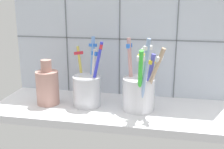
# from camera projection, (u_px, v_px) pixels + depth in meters

# --- Properties ---
(counter_slab) EXTENTS (0.64, 0.22, 0.02)m
(counter_slab) POSITION_uv_depth(u_px,v_px,m) (112.00, 111.00, 0.76)
(counter_slab) COLOR silver
(counter_slab) RESTS_ON ground
(tile_wall_back) EXTENTS (0.64, 0.02, 0.45)m
(tile_wall_back) POSITION_uv_depth(u_px,v_px,m) (120.00, 25.00, 0.81)
(tile_wall_back) COLOR silver
(tile_wall_back) RESTS_ON ground
(toothbrush_cup_left) EXTENTS (0.09, 0.10, 0.18)m
(toothbrush_cup_left) POSITION_uv_depth(u_px,v_px,m) (87.00, 88.00, 0.76)
(toothbrush_cup_left) COLOR silver
(toothbrush_cup_left) RESTS_ON counter_slab
(toothbrush_cup_right) EXTENTS (0.11, 0.11, 0.19)m
(toothbrush_cup_right) POSITION_uv_depth(u_px,v_px,m) (139.00, 91.00, 0.72)
(toothbrush_cup_right) COLOR silver
(toothbrush_cup_right) RESTS_ON counter_slab
(ceramic_vase) EXTENTS (0.06, 0.06, 0.12)m
(ceramic_vase) POSITION_uv_depth(u_px,v_px,m) (47.00, 86.00, 0.77)
(ceramic_vase) COLOR tan
(ceramic_vase) RESTS_ON counter_slab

